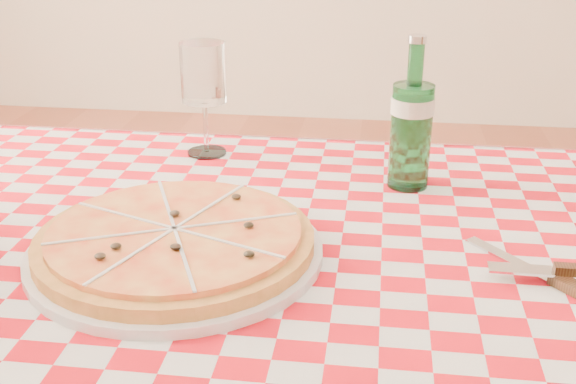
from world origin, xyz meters
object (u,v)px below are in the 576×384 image
(pizza_plate, at_px, (175,239))
(water_bottle, at_px, (412,113))
(dining_table, at_px, (297,322))
(wine_glass, at_px, (204,100))

(pizza_plate, height_order, water_bottle, water_bottle)
(dining_table, xyz_separation_m, pizza_plate, (-0.15, -0.02, 0.12))
(dining_table, height_order, pizza_plate, pizza_plate)
(dining_table, xyz_separation_m, wine_glass, (-0.20, 0.35, 0.19))
(pizza_plate, xyz_separation_m, water_bottle, (0.29, 0.27, 0.09))
(dining_table, height_order, water_bottle, water_bottle)
(dining_table, relative_size, pizza_plate, 3.28)
(pizza_plate, bearing_deg, dining_table, 7.94)
(wine_glass, bearing_deg, water_bottle, -16.32)
(dining_table, height_order, wine_glass, wine_glass)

